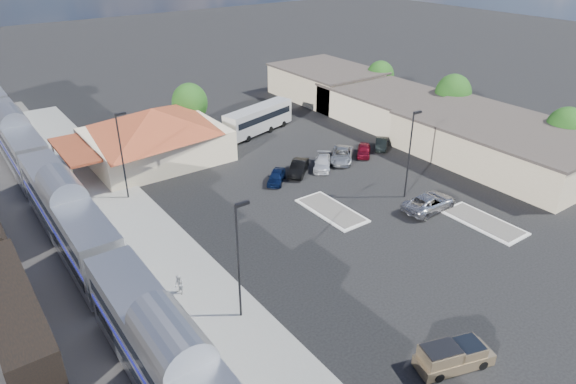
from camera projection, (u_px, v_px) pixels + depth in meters
ground at (312, 233)px, 46.04m from camera, size 280.00×280.00×0.00m
railbed at (43, 270)px, 40.87m from camera, size 16.00×100.00×0.12m
platform at (159, 245)px, 44.10m from camera, size 5.50×92.00×0.18m
passenger_train at (68, 219)px, 42.51m from camera, size 3.00×104.00×5.55m
freight_cars at (15, 320)px, 32.87m from camera, size 2.80×46.00×4.00m
station_depot at (154, 134)px, 59.61m from camera, size 18.35×12.24×6.20m
buildings_east at (409, 111)px, 69.92m from camera, size 14.40×51.40×4.80m
traffic_island_south at (332, 210)px, 49.53m from camera, size 3.30×7.50×0.21m
traffic_island_north at (484, 222)px, 47.50m from camera, size 3.30×7.50×0.21m
lamp_plat_s at (239, 253)px, 33.61m from camera, size 1.08×0.25×9.00m
lamp_plat_n at (122, 150)px, 49.52m from camera, size 1.08×0.25×9.00m
lamp_lot at (411, 148)px, 49.92m from camera, size 1.08×0.25×9.00m
tree_east_a at (566, 128)px, 59.08m from camera, size 4.56×4.56×6.42m
tree_east_b at (453, 94)px, 70.51m from camera, size 4.94×4.94×6.96m
tree_east_c at (380, 76)px, 80.85m from camera, size 4.41×4.41×6.21m
tree_depot at (190, 103)px, 67.49m from camera, size 4.71×4.71×6.63m
pickup_truck at (454, 356)px, 31.58m from camera, size 5.16×3.13×1.68m
suv at (430, 202)px, 49.45m from camera, size 5.97×2.86×1.64m
coach_bus at (258, 118)px, 68.02m from camera, size 11.34×5.33×3.56m
person_b at (179, 285)px, 37.65m from camera, size 0.76×0.88×1.59m
parked_car_a at (276, 177)px, 55.00m from camera, size 3.85×3.81×1.32m
parked_car_b at (298, 168)px, 56.84m from camera, size 4.46×4.21×1.50m
parked_car_c at (323, 163)px, 58.33m from camera, size 4.44×4.55×1.31m
parked_car_d at (342, 155)px, 60.18m from camera, size 5.49×5.44×1.47m
parked_car_e at (364, 150)px, 61.67m from camera, size 3.82×3.79×1.31m
parked_car_f at (381, 144)px, 63.56m from camera, size 3.75×3.69×1.29m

